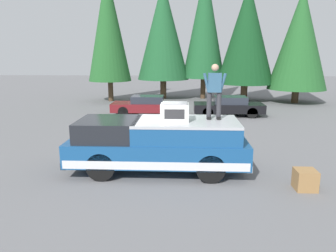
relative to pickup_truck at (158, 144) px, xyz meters
The scene contains 12 objects.
ground_plane 1.11m from the pickup_truck, 51.12° to the left, with size 90.00×90.00×0.00m, color slate.
pickup_truck is the anchor object (origin of this frame).
compressor_unit 1.18m from the pickup_truck, 100.10° to the right, with size 0.65×0.84×0.56m.
person_on_truck_bed 2.42m from the pickup_truck, 82.56° to the right, with size 0.29×0.72×1.69m.
parked_car_black 10.19m from the pickup_truck, 20.06° to the right, with size 1.64×4.10×1.16m.
parked_car_maroon 9.71m from the pickup_truck, ahead, with size 1.64×4.10×1.16m.
wooden_crate 4.36m from the pickup_truck, 106.86° to the right, with size 0.56×0.56×0.56m, color olive.
conifer_far_left 18.13m from the pickup_truck, 31.33° to the right, with size 4.25×4.25×8.32m.
conifer_left 17.46m from the pickup_truck, 19.06° to the right, with size 4.34×4.34×8.87m.
conifer_center_left 18.15m from the pickup_truck, ahead, with size 3.39×3.39×10.36m.
conifer_center_right 17.65m from the pickup_truck, ahead, with size 4.16×4.16×9.29m.
conifer_right 16.79m from the pickup_truck, 17.74° to the left, with size 3.25×3.25×9.79m.
Camera 1 is at (-10.18, -1.32, 3.64)m, focal length 34.73 mm.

